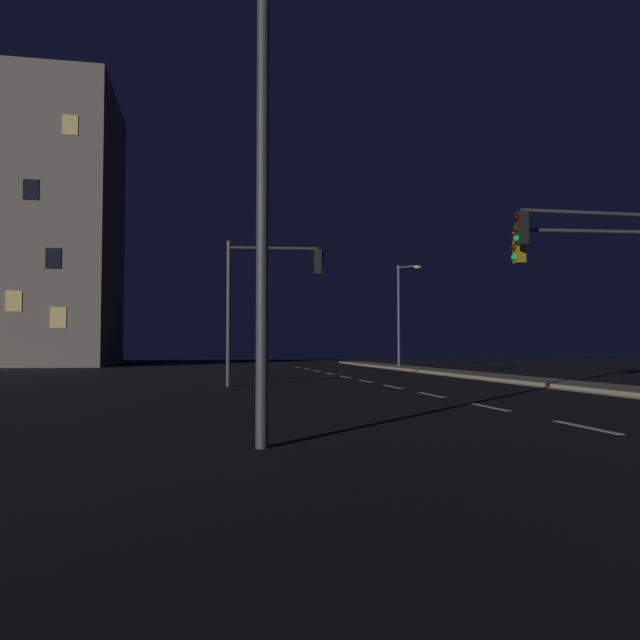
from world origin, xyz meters
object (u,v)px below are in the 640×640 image
object	(u,v)px
traffic_light_mid_right	(586,272)
building_distant	(17,227)
traffic_light_near_left	(592,259)
street_lamp_corner	(402,305)
traffic_light_mid_left	(270,284)
street_lamp_median	(242,116)

from	to	relation	value
traffic_light_mid_right	building_distant	bearing A→B (deg)	125.00
traffic_light_near_left	building_distant	xyz separation A→B (m)	(-26.25, 38.28, 7.25)
street_lamp_corner	building_distant	world-z (taller)	building_distant
building_distant	traffic_light_mid_left	bearing A→B (deg)	-60.37
traffic_light_mid_right	traffic_light_mid_left	world-z (taller)	traffic_light_mid_left
traffic_light_near_left	building_distant	size ratio (longest dim) A/B	0.24
building_distant	street_lamp_median	bearing A→B (deg)	-70.97
street_lamp_corner	building_distant	distance (m)	32.16
street_lamp_median	street_lamp_corner	distance (m)	35.90
traffic_light_mid_right	traffic_light_near_left	distance (m)	0.65
building_distant	traffic_light_near_left	bearing A→B (deg)	-55.56
traffic_light_mid_left	traffic_light_near_left	distance (m)	11.37
traffic_light_near_left	street_lamp_median	world-z (taller)	street_lamp_median
traffic_light_mid_right	street_lamp_corner	bearing A→B (deg)	84.19
street_lamp_median	street_lamp_corner	bearing A→B (deg)	68.09
traffic_light_mid_left	traffic_light_near_left	world-z (taller)	traffic_light_near_left
traffic_light_mid_left	traffic_light_near_left	size ratio (longest dim) A/B	1.00
street_lamp_corner	traffic_light_mid_left	bearing A→B (deg)	-121.22
traffic_light_mid_left	street_lamp_median	world-z (taller)	street_lamp_median
street_lamp_median	building_distant	xyz separation A→B (m)	(-15.64, 45.33, 6.34)
traffic_light_mid_right	building_distant	world-z (taller)	building_distant
traffic_light_mid_left	street_lamp_median	bearing A→B (deg)	-97.69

